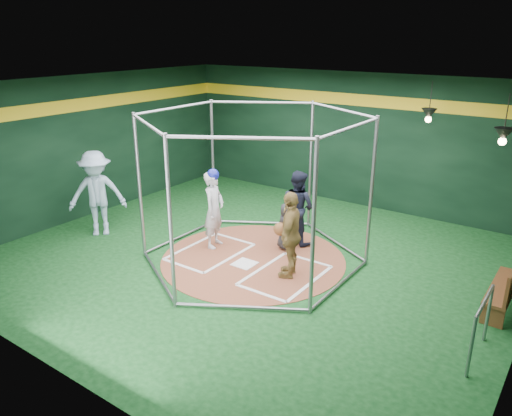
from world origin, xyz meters
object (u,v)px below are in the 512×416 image
Objects in this scene: batter_figure at (214,208)px; umpire at (298,207)px; visitor_leopard at (291,234)px; dugout_bench at (509,283)px.

umpire is at bearing 42.05° from batter_figure.
batter_figure is 1.03× the size of visitor_leopard.
dugout_bench is at bearing 8.41° from batter_figure.
umpire is (-0.72, 1.46, -0.02)m from visitor_leopard.
batter_figure reaches higher than dugout_bench.
visitor_leopard is 1.06× the size of dugout_bench.
visitor_leopard is at bearing 125.81° from umpire.
batter_figure reaches higher than umpire.
visitor_leopard reaches higher than dugout_bench.
dugout_bench is (3.63, 1.08, -0.38)m from visitor_leopard.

